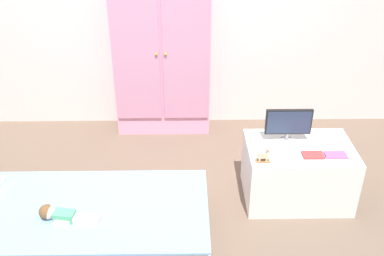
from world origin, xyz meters
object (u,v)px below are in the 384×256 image
Objects in this scene: wardrobe at (162,48)px; book_red at (313,155)px; bed at (75,224)px; tv_stand at (297,172)px; rocking_horse_toy at (264,155)px; doll at (58,214)px; tv_monitor at (289,123)px; book_purple at (336,155)px.

wardrobe is 1.67m from book_red.
bed is 2.31× the size of tv_stand.
bed is 1.36m from rocking_horse_toy.
tv_stand reaches higher than doll.
wardrobe reaches higher than bed.
bed is 1.76m from wardrobe.
tv_stand is 0.40m from tv_monitor.
tv_stand is (1.58, 0.45, 0.09)m from bed.
doll is 3.26× the size of rocking_horse_toy.
doll is at bearing -157.49° from tv_monitor.
rocking_horse_toy reaches higher than tv_stand.
rocking_horse_toy is at bearing -169.45° from book_red.
wardrobe is 1.39m from tv_monitor.
book_red is at bearing 180.00° from book_purple.
tv_stand is 0.34m from book_purple.
book_purple is at bearing 13.14° from doll.
tv_monitor is at bearing 133.85° from tv_stand.
doll is at bearing -121.62° from bed.
tv_monitor is at bearing 124.63° from book_red.
wardrobe is at bearing 134.38° from tv_monitor.
book_red is at bearing -47.15° from wardrobe.
book_red is (1.71, 0.44, 0.14)m from doll.
wardrobe reaches higher than rocking_horse_toy.
doll is 1.77m from book_red.
book_red is at bearing -55.37° from tv_monitor.
tv_monitor is 2.27× the size of book_red.
tv_monitor is (-0.09, 0.09, 0.37)m from tv_stand.
tv_monitor is 0.29m from book_red.
book_red is (1.11, -1.19, -0.37)m from wardrobe.
book_purple is at bearing -34.46° from tv_monitor.
tv_monitor is at bearing 19.92° from bed.
tv_stand is at bearing -45.66° from wardrobe.
tv_stand is 2.29× the size of tv_monitor.
rocking_horse_toy is (0.75, -1.26, -0.32)m from wardrobe.
wardrobe is 1.62m from tv_stand.
tv_stand is at bearing 15.91° from bed.
book_purple is (0.22, -0.12, 0.23)m from tv_stand.
book_red reaches higher than doll.
book_red reaches higher than book_purple.
tv_stand is at bearing 151.40° from book_purple.
tv_stand reaches higher than bed.
rocking_horse_toy is (-0.21, -0.28, -0.09)m from tv_monitor.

